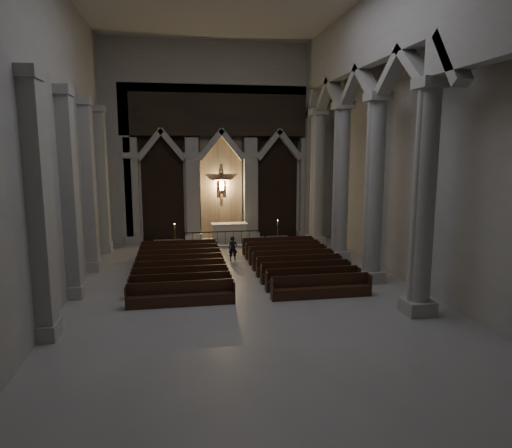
% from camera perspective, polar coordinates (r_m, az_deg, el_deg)
% --- Properties ---
extents(room, '(24.00, 24.10, 12.00)m').
position_cam_1_polar(room, '(16.98, -0.54, 15.68)').
color(room, '#9F9C97').
rests_on(room, ground).
extents(sanctuary_wall, '(14.00, 0.77, 12.00)m').
position_cam_1_polar(sanctuary_wall, '(28.34, -4.38, 11.15)').
color(sanctuary_wall, '#A9A69E').
rests_on(sanctuary_wall, ground).
extents(right_arcade, '(1.00, 24.00, 12.00)m').
position_cam_1_polar(right_arcade, '(19.89, 15.21, 15.10)').
color(right_arcade, '#A9A69E').
rests_on(right_arcade, ground).
extents(left_pilasters, '(0.60, 13.00, 8.03)m').
position_cam_1_polar(left_pilasters, '(20.64, -21.07, 3.68)').
color(left_pilasters, '#A9A69E').
rests_on(left_pilasters, ground).
extents(sanctuary_step, '(8.50, 2.60, 0.15)m').
position_cam_1_polar(sanctuary_step, '(27.98, -4.03, -2.30)').
color(sanctuary_step, '#A9A69E').
rests_on(sanctuary_step, ground).
extents(altar, '(2.18, 0.87, 1.10)m').
position_cam_1_polar(altar, '(27.91, -3.36, -1.01)').
color(altar, beige).
rests_on(altar, sanctuary_step).
extents(altar_rail, '(4.87, 0.09, 0.96)m').
position_cam_1_polar(altar_rail, '(26.98, -3.85, -1.53)').
color(altar_rail, black).
rests_on(altar_rail, ground).
extents(candle_stand_left, '(0.27, 0.27, 1.59)m').
position_cam_1_polar(candle_stand_left, '(26.27, -10.08, -2.40)').
color(candle_stand_left, '#A48C32').
rests_on(candle_stand_left, ground).
extents(candle_stand_right, '(0.26, 0.26, 1.57)m').
position_cam_1_polar(candle_stand_right, '(27.20, 2.70, -1.87)').
color(candle_stand_right, '#A48C32').
rests_on(candle_stand_right, ground).
extents(pews, '(9.39, 8.18, 0.89)m').
position_cam_1_polar(pews, '(21.19, -2.11, -5.51)').
color(pews, black).
rests_on(pews, ground).
extents(worshipper, '(0.46, 0.31, 1.26)m').
position_cam_1_polar(worshipper, '(23.67, -2.90, -3.08)').
color(worshipper, black).
rests_on(worshipper, ground).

